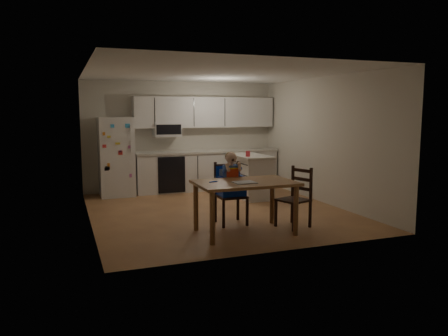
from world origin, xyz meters
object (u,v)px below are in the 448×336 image
dining_table (245,189)px  chair_side (297,193)px  red_cup (248,154)px  refrigerator (116,157)px  chair_booster (230,180)px  kitchen_island (250,176)px

dining_table → chair_side: 0.95m
red_cup → chair_side: 2.23m
dining_table → chair_side: chair_side is taller
refrigerator → chair_booster: 3.39m
dining_table → chair_booster: (0.00, 0.62, 0.03)m
red_cup → dining_table: 2.51m
dining_table → kitchen_island: bearing=64.5°
refrigerator → kitchen_island: size_ratio=1.39×
kitchen_island → red_cup: red_cup is taller
red_cup → chair_side: (-0.10, -2.19, -0.42)m
dining_table → chair_side: bearing=4.8°
refrigerator → kitchen_island: refrigerator is taller
refrigerator → red_cup: (2.48, -1.42, 0.11)m
refrigerator → dining_table: bearing=-68.6°
refrigerator → chair_booster: size_ratio=1.44×
kitchen_island → refrigerator: bearing=156.4°
refrigerator → red_cup: bearing=-29.7°
kitchen_island → red_cup: 0.59m
kitchen_island → dining_table: kitchen_island is taller
kitchen_island → chair_booster: chair_booster is taller
refrigerator → red_cup: size_ratio=14.97×
refrigerator → kitchen_island: 2.92m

